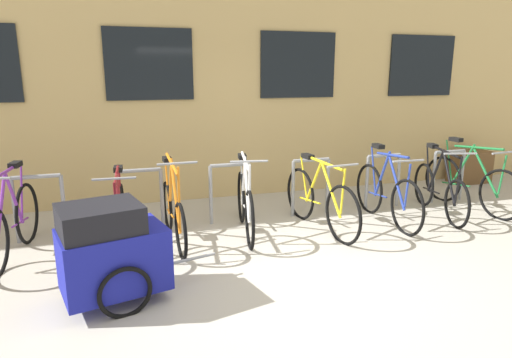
{
  "coord_description": "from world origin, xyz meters",
  "views": [
    {
      "loc": [
        -1.67,
        -3.84,
        2.03
      ],
      "look_at": [
        -0.01,
        1.6,
        0.67
      ],
      "focal_mm": 31.11,
      "sensor_mm": 36.0,
      "label": 1
    }
  ],
  "objects": [
    {
      "name": "ground_plane",
      "position": [
        0.0,
        0.0,
        0.0
      ],
      "size": [
        42.0,
        42.0,
        0.0
      ],
      "primitive_type": "plane",
      "color": "#B2ADA0"
    },
    {
      "name": "storefront_building",
      "position": [
        0.0,
        6.45,
        2.75
      ],
      "size": [
        28.0,
        6.54,
        5.49
      ],
      "color": "tan",
      "rests_on": "ground"
    },
    {
      "name": "bike_rack",
      "position": [
        0.31,
        1.9,
        0.51
      ],
      "size": [
        6.6,
        0.05,
        0.84
      ],
      "color": "gray",
      "rests_on": "ground"
    },
    {
      "name": "bicycle_purple",
      "position": [
        -2.91,
        1.43,
        0.4
      ],
      "size": [
        0.44,
        1.74,
        1.05
      ],
      "color": "black",
      "rests_on": "ground"
    },
    {
      "name": "bicycle_maroon",
      "position": [
        -1.75,
        1.3,
        0.38
      ],
      "size": [
        0.44,
        1.7,
        1.0
      ],
      "color": "black",
      "rests_on": "ground"
    },
    {
      "name": "bicycle_yellow",
      "position": [
        0.77,
        1.28,
        0.39
      ],
      "size": [
        0.44,
        1.79,
        0.99
      ],
      "color": "black",
      "rests_on": "ground"
    },
    {
      "name": "bicycle_blue",
      "position": [
        1.78,
        1.28,
        0.4
      ],
      "size": [
        0.44,
        1.73,
        1.07
      ],
      "color": "black",
      "rests_on": "ground"
    },
    {
      "name": "bicycle_white",
      "position": [
        -0.21,
        1.44,
        0.39
      ],
      "size": [
        0.45,
        1.71,
        1.07
      ],
      "color": "black",
      "rests_on": "ground"
    },
    {
      "name": "bicycle_black",
      "position": [
        2.7,
        1.35,
        0.38
      ],
      "size": [
        0.56,
        1.69,
        1.03
      ],
      "color": "black",
      "rests_on": "ground"
    },
    {
      "name": "bicycle_green",
      "position": [
        3.34,
        1.45,
        0.4
      ],
      "size": [
        0.44,
        1.8,
        1.07
      ],
      "color": "black",
      "rests_on": "ground"
    },
    {
      "name": "bicycle_orange",
      "position": [
        -1.13,
        1.38,
        0.38
      ],
      "size": [
        0.44,
        1.67,
        1.11
      ],
      "color": "black",
      "rests_on": "ground"
    },
    {
      "name": "bike_trailer",
      "position": [
        -1.83,
        0.08,
        0.48
      ],
      "size": [
        1.48,
        0.8,
        0.94
      ],
      "color": "navy",
      "rests_on": "ground"
    },
    {
      "name": "planter_box",
      "position": [
        4.61,
        2.85,
        0.3
      ],
      "size": [
        0.7,
        0.44,
        0.6
      ],
      "primitive_type": "cube",
      "color": "brown",
      "rests_on": "ground"
    }
  ]
}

